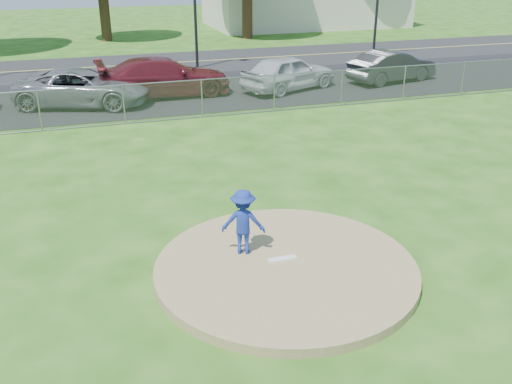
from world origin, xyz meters
TOP-DOWN VIEW (x-y plane):
  - ground at (0.00, 10.00)m, footprint 120.00×120.00m
  - pitchers_mound at (0.00, 0.00)m, footprint 5.40×5.40m
  - pitching_rubber at (0.00, 0.20)m, footprint 0.60×0.15m
  - chain_link_fence at (0.00, 12.00)m, footprint 40.00×0.06m
  - parking_lot at (0.00, 16.50)m, footprint 50.00×8.00m
  - street at (0.00, 24.00)m, footprint 60.00×7.00m
  - traffic_signal_right at (14.24, 22.00)m, footprint 1.28×0.20m
  - pitcher at (-0.68, 0.77)m, footprint 1.05×0.82m
  - traffic_cone at (-5.54, 15.09)m, footprint 0.40×0.40m
  - parked_car_gray at (-3.38, 15.33)m, footprint 6.03×4.14m
  - parked_car_darkred at (0.20, 15.99)m, footprint 5.97×2.56m
  - parked_car_pearl at (5.92, 15.42)m, footprint 5.16×3.60m
  - parked_car_charcoal at (11.47, 15.53)m, footprint 4.89×2.67m

SIDE VIEW (x-z plane):
  - ground at x=0.00m, z-range 0.00..0.00m
  - street at x=0.00m, z-range 0.00..0.01m
  - parking_lot at x=0.00m, z-range 0.00..0.01m
  - pitchers_mound at x=0.00m, z-range 0.00..0.20m
  - pitching_rubber at x=0.00m, z-range 0.20..0.24m
  - traffic_cone at x=-5.54m, z-range 0.01..0.79m
  - chain_link_fence at x=0.00m, z-range 0.00..1.50m
  - parked_car_charcoal at x=11.47m, z-range 0.01..1.54m
  - parked_car_gray at x=-3.38m, z-range 0.01..1.54m
  - parked_car_pearl at x=5.92m, z-range 0.01..1.64m
  - parked_car_darkred at x=0.20m, z-range 0.01..1.72m
  - pitcher at x=-0.68m, z-range 0.20..1.63m
  - traffic_signal_right at x=14.24m, z-range 0.56..6.16m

